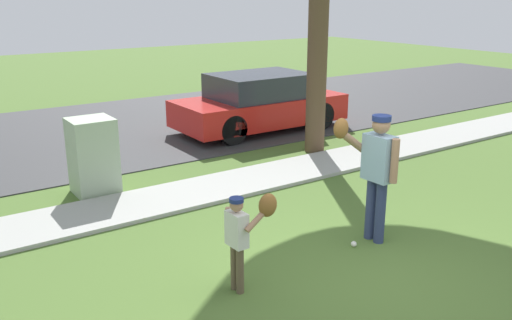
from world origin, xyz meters
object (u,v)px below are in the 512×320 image
person_adult (375,164)px  baseball (354,244)px  person_child (244,229)px  parked_hatchback_red (260,103)px  utility_cabinet (93,156)px

person_adult → baseball: person_adult is taller
person_child → parked_hatchback_red: 7.33m
person_child → baseball: bearing=1.4°
person_child → parked_hatchback_red: parked_hatchback_red is taller
baseball → utility_cabinet: size_ratio=0.06×
person_child → baseball: 1.89m
utility_cabinet → baseball: bearing=-61.8°
utility_cabinet → parked_hatchback_red: 5.03m
utility_cabinet → person_child: bearing=-85.4°
person_child → utility_cabinet: size_ratio=0.91×
person_child → baseball: size_ratio=15.14×
person_adult → utility_cabinet: bearing=-60.0°
person_adult → parked_hatchback_red: person_adult is taller
person_child → baseball: (1.75, 0.10, -0.69)m
person_adult → utility_cabinet: (-2.39, 3.84, -0.44)m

